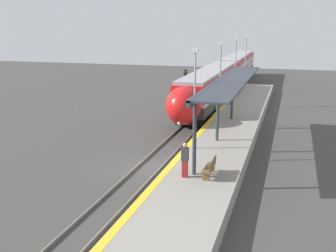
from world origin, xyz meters
name	(u,v)px	position (x,y,z in m)	size (l,w,h in m)	color
ground_plane	(150,168)	(0.00, 0.00, 0.00)	(120.00, 120.00, 0.00)	#423F3D
rail_left	(139,165)	(-0.72, 0.00, 0.07)	(0.08, 90.00, 0.15)	slate
rail_right	(161,167)	(0.72, 0.00, 0.07)	(0.08, 90.00, 0.15)	slate
train	(225,76)	(0.00, 28.09, 2.26)	(2.83, 43.56, 3.94)	black
platform_right	(209,166)	(3.63, 0.00, 0.44)	(4.02, 64.00, 0.88)	gray
platform_bench	(210,167)	(4.21, -2.71, 1.36)	(0.44, 1.78, 0.89)	brown
person_waiting	(185,159)	(2.99, -3.21, 1.82)	(0.36, 0.24, 1.80)	maroon
railway_signal	(185,86)	(-2.06, 16.75, 2.51)	(0.28, 0.28, 4.09)	#59595E
lamppost_near	(195,93)	(2.29, 1.86, 4.36)	(0.36, 0.20, 6.17)	#9E9EA3
lamppost_mid	(220,76)	(2.29, 11.01, 4.36)	(0.36, 0.20, 6.17)	#9E9EA3
lamppost_far	(235,65)	(2.29, 20.16, 4.36)	(0.36, 0.20, 6.17)	#9E9EA3
lamppost_farthest	(246,58)	(2.29, 29.31, 4.36)	(0.36, 0.20, 6.17)	#9E9EA3
station_canopy	(227,83)	(3.91, 4.10, 4.72)	(2.02, 16.53, 4.13)	#333842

